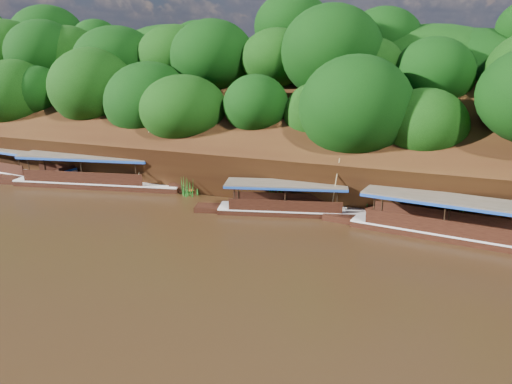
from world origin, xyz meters
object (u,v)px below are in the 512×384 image
boat_3 (13,169)px  boat_1 (304,207)px  boat_0 (474,232)px  boat_2 (109,180)px

boat_3 → boat_1: bearing=4.4°
boat_0 → boat_3: size_ratio=1.09×
boat_1 → boat_3: 28.19m
boat_0 → boat_2: (-28.28, 1.89, 0.04)m
boat_0 → boat_2: bearing=-177.4°
boat_3 → boat_0: bearing=3.1°
boat_2 → boat_3: boat_2 is taller
boat_1 → boat_3: bearing=162.8°
boat_0 → boat_1: bearing=-179.8°
boat_1 → boat_2: boat_2 is taller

